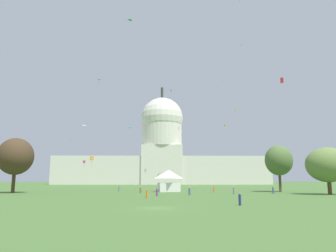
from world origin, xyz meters
The scene contains 29 objects.
ground_plane centered at (0.00, 0.00, 0.00)m, with size 800.00×800.00×0.00m, color #42662D.
capitol_building centered at (0.59, 176.38, 20.64)m, with size 143.67×29.28×67.79m.
event_tent centered at (2.56, 51.43, 3.14)m, with size 6.80×7.83×6.11m.
tree_west_mid centered at (-37.50, 42.98, 9.31)m, with size 12.64×13.07×14.12m.
tree_east_far centered at (33.60, 48.62, 8.70)m, with size 11.00×10.74×12.96m.
tree_east_mid centered at (39.21, 33.08, 6.79)m, with size 10.51×8.64×10.87m.
person_navy_front_left centered at (11.17, 3.55, 0.76)m, with size 0.50×0.50×1.64m.
person_orange_near_tree_east centered at (-2.09, 20.11, 0.74)m, with size 0.58×0.58×1.63m.
person_orange_back_left centered at (14.60, 45.54, 0.75)m, with size 0.54×0.54×1.64m.
person_denim_back_center centered at (6.77, 31.26, 0.80)m, with size 0.58×0.58×1.76m.
person_purple_mid_left centered at (-0.36, 26.97, 0.77)m, with size 0.53×0.53×1.67m.
person_denim_mid_center centered at (28.03, 38.60, 0.75)m, with size 0.54×0.54×1.64m.
person_grey_edge_east centered at (17.56, 35.23, 0.79)m, with size 0.48×0.48×1.76m.
person_olive_edge_west centered at (-4.75, 41.62, 0.70)m, with size 0.66×0.66×1.58m.
person_grey_aisle_center centered at (-11.80, 53.85, 0.68)m, with size 0.45×0.45×1.52m.
kite_white_mid centered at (-36.54, 108.88, 28.31)m, with size 1.94×1.34×0.44m.
kite_black_high centered at (6.00, 143.86, 56.18)m, with size 0.97×0.41×3.00m.
kite_green_high centered at (-10.31, 62.03, 58.08)m, with size 1.73×1.64×0.41m.
kite_turquoise_high centered at (10.29, 148.77, 40.03)m, with size 1.67×1.86×2.99m.
kite_cyan_mid centered at (-16.78, 128.46, 31.13)m, with size 0.81×0.88×1.02m.
kite_yellow_low centered at (-30.80, 69.52, 16.69)m, with size 1.31×1.19×0.09m.
kite_magenta_low centered at (-39.39, 123.56, 12.34)m, with size 1.26×1.31×3.42m.
kite_blue_high centered at (-32.67, 117.67, 54.10)m, with size 1.52×1.81×2.24m.
kite_red_mid centered at (32.88, 41.03, 29.75)m, with size 0.90×0.47×1.47m.
kite_gold_mid centered at (29.50, 101.45, 27.69)m, with size 1.08×1.08×0.91m.
kite_orange_low centered at (-21.20, 59.05, 9.89)m, with size 1.33×1.31×3.73m.
kite_pink_mid centered at (9.26, 122.25, 29.59)m, with size 0.65×0.75×2.84m.
kite_lime_mid centered at (28.97, 78.12, 29.53)m, with size 0.66×0.56×1.28m.
kite_white_high centered at (33.72, 83.80, 59.03)m, with size 0.73×0.79×2.84m.
Camera 1 is at (0.64, -39.69, 3.49)m, focal length 33.62 mm.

